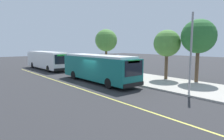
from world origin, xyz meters
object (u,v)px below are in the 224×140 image
transit_bus_main (98,67)px  transit_bus_second (47,60)px  waiting_bench (120,71)px  pedestrian_commuter (116,70)px  route_sign_post (118,63)px

transit_bus_main → transit_bus_second: bearing=179.9°
waiting_bench → transit_bus_main: bearing=-67.1°
transit_bus_main → pedestrian_commuter: transit_bus_main is taller
transit_bus_main → waiting_bench: 5.62m
route_sign_post → pedestrian_commuter: size_ratio=1.66×
transit_bus_main → waiting_bench: bearing=112.9°
transit_bus_main → route_sign_post: bearing=80.0°
route_sign_post → transit_bus_main: bearing=-100.0°
transit_bus_second → waiting_bench: 13.71m
transit_bus_second → waiting_bench: bearing=21.7°
transit_bus_main → route_sign_post: same height
transit_bus_second → pedestrian_commuter: transit_bus_second is taller
transit_bus_second → waiting_bench: size_ratio=7.27×
transit_bus_second → pedestrian_commuter: bearing=11.1°
waiting_bench → route_sign_post: route_sign_post is taller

